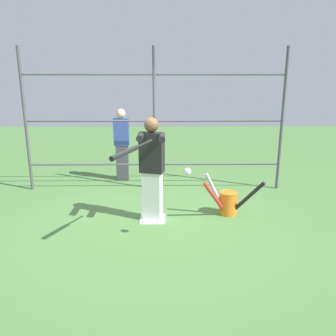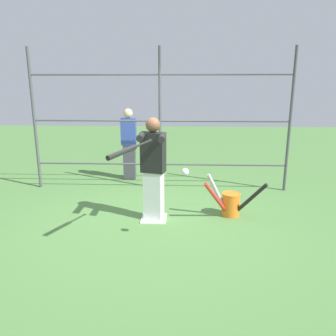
# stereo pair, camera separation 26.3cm
# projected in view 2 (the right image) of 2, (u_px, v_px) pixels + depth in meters

# --- Properties ---
(ground_plane) EXTENTS (24.00, 24.00, 0.00)m
(ground_plane) POSITION_uv_depth(u_px,v_px,m) (154.00, 219.00, 5.30)
(ground_plane) COLOR #4C7A3D
(home_plate) EXTENTS (0.40, 0.40, 0.02)m
(home_plate) POSITION_uv_depth(u_px,v_px,m) (154.00, 218.00, 5.30)
(home_plate) COLOR white
(home_plate) RESTS_ON ground
(fence_backstop) EXTENTS (5.16, 0.06, 2.82)m
(fence_backstop) POSITION_uv_depth(u_px,v_px,m) (160.00, 121.00, 6.50)
(fence_backstop) COLOR #4C4C51
(fence_backstop) RESTS_ON ground
(batter) EXTENTS (0.41, 0.63, 1.64)m
(batter) POSITION_uv_depth(u_px,v_px,m) (153.00, 166.00, 5.07)
(batter) COLOR silver
(batter) RESTS_ON ground
(baseball_bat_swinging) EXTENTS (0.48, 0.82, 0.14)m
(baseball_bat_swinging) POSITION_uv_depth(u_px,v_px,m) (126.00, 151.00, 4.10)
(baseball_bat_swinging) COLOR black
(softball_in_flight) EXTENTS (0.10, 0.10, 0.10)m
(softball_in_flight) POSITION_uv_depth(u_px,v_px,m) (185.00, 172.00, 4.19)
(softball_in_flight) COLOR white
(bat_bucket) EXTENTS (1.01, 0.51, 0.73)m
(bat_bucket) POSITION_uv_depth(u_px,v_px,m) (230.00, 203.00, 5.38)
(bat_bucket) COLOR orange
(bat_bucket) RESTS_ON ground
(bystander_behind_fence) EXTENTS (0.33, 0.21, 1.60)m
(bystander_behind_fence) POSITION_uv_depth(u_px,v_px,m) (129.00, 143.00, 7.35)
(bystander_behind_fence) COLOR #3F3F47
(bystander_behind_fence) RESTS_ON ground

